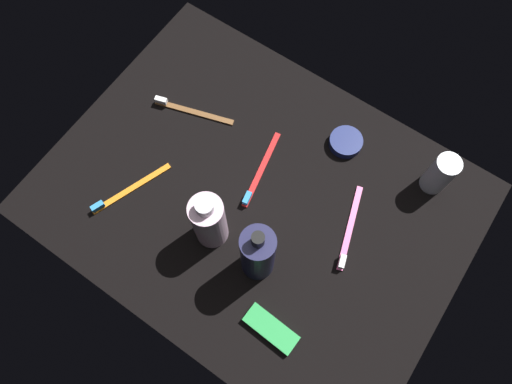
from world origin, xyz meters
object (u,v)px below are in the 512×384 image
object	(u,v)px
deodorant_stick	(440,174)
toothbrush_orange	(127,191)
lotion_bottle	(258,254)
toothbrush_red	(260,173)
bodywash_bottle	(209,221)
toothbrush_brown	(189,110)
snack_bar_green	(271,329)
cream_tin_left	(346,142)
toothbrush_pink	(349,232)

from	to	relation	value
deodorant_stick	toothbrush_orange	distance (cm)	62.61
lotion_bottle	toothbrush_red	bearing A→B (deg)	-56.85
bodywash_bottle	toothbrush_brown	xyz separation A→B (cm)	(20.48, -19.31, -7.10)
deodorant_stick	toothbrush_red	size ratio (longest dim) A/B	0.57
deodorant_stick	toothbrush_brown	bearing A→B (deg)	15.84
deodorant_stick	snack_bar_green	size ratio (longest dim) A/B	0.99
toothbrush_orange	cream_tin_left	size ratio (longest dim) A/B	2.47
toothbrush_brown	toothbrush_orange	distance (cm)	22.23
lotion_bottle	toothbrush_orange	world-z (taller)	lotion_bottle
deodorant_stick	toothbrush_brown	distance (cm)	53.64
snack_bar_green	cream_tin_left	distance (cm)	41.27
toothbrush_orange	toothbrush_red	bearing A→B (deg)	-137.22
lotion_bottle	cream_tin_left	bearing A→B (deg)	-91.38
toothbrush_pink	toothbrush_orange	xyz separation A→B (cm)	(41.76, 18.10, 0.00)
toothbrush_pink	toothbrush_orange	bearing A→B (deg)	23.43
snack_bar_green	toothbrush_pink	bearing A→B (deg)	-92.81
cream_tin_left	toothbrush_brown	bearing A→B (deg)	21.02
toothbrush_brown	cream_tin_left	distance (cm)	34.46
toothbrush_red	snack_bar_green	world-z (taller)	toothbrush_red
toothbrush_red	cream_tin_left	size ratio (longest dim) A/B	2.55
lotion_bottle	bodywash_bottle	world-z (taller)	lotion_bottle
cream_tin_left	toothbrush_red	bearing A→B (deg)	55.18
deodorant_stick	cream_tin_left	world-z (taller)	deodorant_stick
toothbrush_brown	cream_tin_left	xyz separation A→B (cm)	(-32.16, -12.36, 0.37)
toothbrush_orange	lotion_bottle	bearing A→B (deg)	-174.86
lotion_bottle	toothbrush_brown	bearing A→B (deg)	-31.80
toothbrush_orange	toothbrush_brown	bearing A→B (deg)	-87.51
toothbrush_pink	deodorant_stick	bearing A→B (deg)	-114.93
lotion_bottle	deodorant_stick	size ratio (longest dim) A/B	1.92
bodywash_bottle	deodorant_stick	xyz separation A→B (cm)	(-30.94, -33.91, -2.58)
toothbrush_brown	toothbrush_orange	world-z (taller)	same
lotion_bottle	deodorant_stick	xyz separation A→B (cm)	(-20.02, -34.06, -3.52)
deodorant_stick	snack_bar_green	xyz separation A→B (cm)	(11.15, 42.70, -4.38)
lotion_bottle	toothbrush_red	distance (cm)	20.56
lotion_bottle	bodywash_bottle	size ratio (longest dim) A/B	1.16
toothbrush_brown	toothbrush_red	bearing A→B (deg)	170.23
bodywash_bottle	toothbrush_brown	distance (cm)	29.03
toothbrush_red	toothbrush_orange	bearing A→B (deg)	42.78
toothbrush_pink	cream_tin_left	world-z (taller)	toothbrush_pink
snack_bar_green	cream_tin_left	xyz separation A→B (cm)	(8.11, -40.47, 0.23)
toothbrush_brown	snack_bar_green	size ratio (longest dim) A/B	1.69
toothbrush_pink	cream_tin_left	bearing A→B (deg)	-57.32
deodorant_stick	cream_tin_left	distance (cm)	19.83
toothbrush_red	toothbrush_orange	xyz separation A→B (cm)	(20.08, 18.58, 0.00)
lotion_bottle	snack_bar_green	size ratio (longest dim) A/B	1.89
toothbrush_pink	snack_bar_green	distance (cm)	24.12
toothbrush_brown	toothbrush_pink	bearing A→B (deg)	174.51
bodywash_bottle	deodorant_stick	size ratio (longest dim) A/B	1.66
bodywash_bottle	toothbrush_red	size ratio (longest dim) A/B	0.95
deodorant_stick	lotion_bottle	bearing A→B (deg)	59.55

